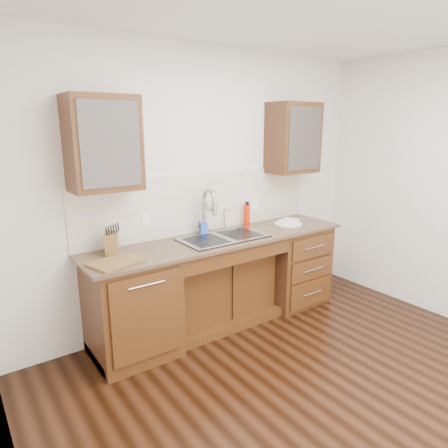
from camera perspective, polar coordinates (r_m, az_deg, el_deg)
ground at (r=3.35m, az=15.32°, el=-23.69°), size 4.00×3.50×0.10m
wall_back at (r=4.06m, az=-3.28°, el=5.23°), size 4.00×0.10×2.70m
base_cabinet_left at (r=3.61m, az=-13.04°, el=-11.48°), size 0.70×0.62×0.88m
base_cabinet_center at (r=4.12m, az=-1.06°, el=-9.11°), size 1.20×0.44×0.70m
base_cabinet_right at (r=4.59m, az=9.46°, el=-5.61°), size 0.70×0.62×0.88m
countertop at (r=3.86m, az=-0.22°, el=-2.16°), size 2.70×0.65×0.03m
backsplash at (r=4.04m, az=-2.79°, el=3.09°), size 2.70×0.02×0.59m
sink at (r=3.87m, az=-0.09°, el=-3.21°), size 0.84×0.46×0.19m
faucet at (r=3.94m, az=-2.85°, el=1.40°), size 0.04×0.04×0.40m
filter_tap at (r=4.10m, az=0.03°, el=0.78°), size 0.02×0.02×0.24m
upper_cabinet_left at (r=3.36m, az=-16.91°, el=10.95°), size 0.55×0.34×0.75m
upper_cabinet_right at (r=4.50m, az=9.83°, el=12.00°), size 0.55×0.34×0.75m
outlet_left at (r=3.74m, az=-11.07°, el=0.62°), size 0.08×0.01×0.12m
outlet_right at (r=4.42m, az=4.43°, el=2.92°), size 0.08×0.01×0.12m
soap_bottle at (r=3.95m, az=-2.96°, el=-0.36°), size 0.09×0.09×0.16m
water_bottle at (r=4.29m, az=3.31°, el=1.27°), size 0.07×0.07×0.23m
plate at (r=4.40m, az=9.14°, el=0.03°), size 0.40×0.40×0.02m
dish_towel at (r=4.42m, az=9.23°, el=0.42°), size 0.24×0.20×0.03m
knife_block at (r=3.48m, az=-15.75°, el=-2.69°), size 0.16×0.19×0.18m
cutting_board at (r=3.28m, az=-15.22°, el=-5.24°), size 0.45×0.37×0.02m
cup_left_a at (r=3.32m, az=-19.41°, el=9.84°), size 0.15×0.15×0.10m
cup_left_b at (r=3.39m, az=-15.84°, el=10.19°), size 0.13×0.13×0.10m
cup_right_a at (r=4.43m, az=8.87°, el=11.40°), size 0.17×0.17×0.11m
cup_right_b at (r=4.55m, az=10.37°, el=11.28°), size 0.10×0.10×0.09m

